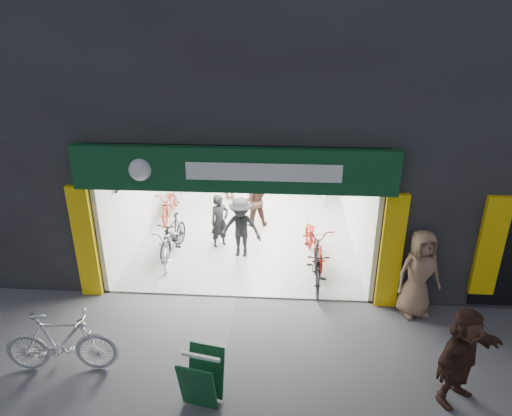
# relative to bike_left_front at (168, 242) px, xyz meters

# --- Properties ---
(ground) EXTENTS (60.00, 60.00, 0.00)m
(ground) POSITION_rel_bike_left_front_xyz_m (1.90, -1.60, -0.50)
(ground) COLOR #56565B
(ground) RESTS_ON ground
(building) EXTENTS (17.00, 10.27, 8.00)m
(building) POSITION_rel_bike_left_front_xyz_m (2.81, 3.39, 3.82)
(building) COLOR #232326
(building) RESTS_ON ground
(bike_left_front) EXTENTS (0.96, 1.98, 1.00)m
(bike_left_front) POSITION_rel_bike_left_front_xyz_m (0.00, 0.00, 0.00)
(bike_left_front) COLOR #B5B5BA
(bike_left_front) RESTS_ON ground
(bike_left_midfront) EXTENTS (0.74, 1.77, 1.03)m
(bike_left_midfront) POSITION_rel_bike_left_front_xyz_m (0.04, 0.32, 0.02)
(bike_left_midfront) COLOR black
(bike_left_midfront) RESTS_ON ground
(bike_left_midback) EXTENTS (0.73, 1.83, 0.94)m
(bike_left_midback) POSITION_rel_bike_left_front_xyz_m (-0.60, 2.52, -0.03)
(bike_left_midback) COLOR maroon
(bike_left_midback) RESTS_ON ground
(bike_left_back) EXTENTS (0.54, 1.79, 1.07)m
(bike_left_back) POSITION_rel_bike_left_front_xyz_m (-0.60, 3.27, 0.04)
(bike_left_back) COLOR #AFAFB4
(bike_left_back) RESTS_ON ground
(bike_right_front) EXTENTS (0.51, 1.73, 1.03)m
(bike_right_front) POSITION_rel_bike_left_front_xyz_m (3.70, -1.00, 0.02)
(bike_right_front) COLOR black
(bike_right_front) RESTS_ON ground
(bike_right_mid) EXTENTS (1.00, 2.13, 1.08)m
(bike_right_mid) POSITION_rel_bike_left_front_xyz_m (3.70, 0.23, 0.04)
(bike_right_mid) COLOR maroon
(bike_right_mid) RESTS_ON ground
(bike_right_back) EXTENTS (0.56, 1.68, 0.99)m
(bike_right_back) POSITION_rel_bike_left_front_xyz_m (4.16, 4.34, -0.00)
(bike_right_back) COLOR silver
(bike_right_back) RESTS_ON ground
(parked_bike) EXTENTS (2.00, 0.71, 1.18)m
(parked_bike) POSITION_rel_bike_left_front_xyz_m (-0.90, -4.01, 0.09)
(parked_bike) COLOR silver
(parked_bike) RESTS_ON ground
(customer_a) EXTENTS (0.65, 0.62, 1.49)m
(customer_a) POSITION_rel_bike_left_front_xyz_m (1.21, 0.77, 0.25)
(customer_a) COLOR black
(customer_a) RESTS_ON ground
(customer_b) EXTENTS (0.92, 0.79, 1.65)m
(customer_b) POSITION_rel_bike_left_front_xyz_m (2.03, 2.15, 0.32)
(customer_b) COLOR #382119
(customer_b) RESTS_ON ground
(customer_c) EXTENTS (1.12, 0.73, 1.64)m
(customer_c) POSITION_rel_bike_left_front_xyz_m (1.83, 0.26, 0.32)
(customer_c) COLOR black
(customer_c) RESTS_ON ground
(customer_d) EXTENTS (1.06, 0.88, 1.70)m
(customer_d) POSITION_rel_bike_left_front_xyz_m (1.12, 4.03, 0.35)
(customer_d) COLOR #9C895B
(customer_d) RESTS_ON ground
(pedestrian_near) EXTENTS (1.06, 0.83, 1.92)m
(pedestrian_near) POSITION_rel_bike_left_front_xyz_m (5.69, -1.90, 0.46)
(pedestrian_near) COLOR #8D6B52
(pedestrian_near) RESTS_ON ground
(pedestrian_far) EXTENTS (1.58, 1.40, 1.73)m
(pedestrian_far) POSITION_rel_bike_left_front_xyz_m (5.78, -4.22, 0.37)
(pedestrian_far) COLOR #3C241B
(pedestrian_far) RESTS_ON ground
(sandwich_board) EXTENTS (0.71, 0.73, 0.93)m
(sandwich_board) POSITION_rel_bike_left_front_xyz_m (1.68, -4.60, 0.01)
(sandwich_board) COLOR #104222
(sandwich_board) RESTS_ON ground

